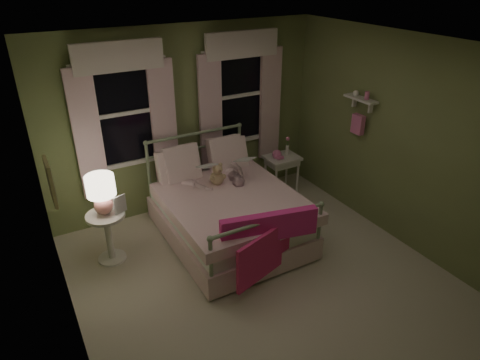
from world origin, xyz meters
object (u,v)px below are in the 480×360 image
nightstand_left (108,231)px  nightstand_right (282,163)px  child_left (192,168)px  teddy_bear (217,176)px  table_lamp (101,191)px  bed (227,211)px  child_right (230,155)px

nightstand_left → nightstand_right: size_ratio=1.02×
child_left → nightstand_right: 1.61m
teddy_bear → nightstand_left: bearing=-179.6°
child_left → teddy_bear: size_ratio=2.13×
table_lamp → bed: bearing=-9.7°
child_right → nightstand_left: 1.85m
child_right → table_lamp: bearing=17.3°
bed → child_right: bearing=56.4°
nightstand_left → nightstand_right: (2.75, 0.36, 0.13)m
table_lamp → nightstand_left: bearing=180.0°
child_left → child_right: child_right is taller
nightstand_left → teddy_bear: bearing=0.4°
teddy_bear → bed: bearing=-90.0°
bed → teddy_bear: (0.00, 0.26, 0.41)m
nightstand_left → child_left: bearing=8.0°
bed → child_left: bearing=123.6°
child_right → nightstand_right: 1.09m
bed → teddy_bear: bed is taller
child_left → child_right: bearing=155.2°
child_right → nightstand_right: child_right is taller
child_right → nightstand_left: (-1.76, -0.17, -0.54)m
child_left → nightstand_left: bearing=-16.8°
teddy_bear → nightstand_right: bearing=15.3°
bed → child_left: 0.72m
child_right → teddy_bear: (-0.28, -0.16, -0.17)m
nightstand_left → nightstand_right: same height
bed → teddy_bear: size_ratio=6.50×
bed → table_lamp: size_ratio=4.15×
child_right → table_lamp: 1.77m
child_left → nightstand_right: (1.55, 0.19, -0.35)m
nightstand_left → child_right: bearing=5.5°
teddy_bear → nightstand_right: (1.27, 0.35, -0.24)m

